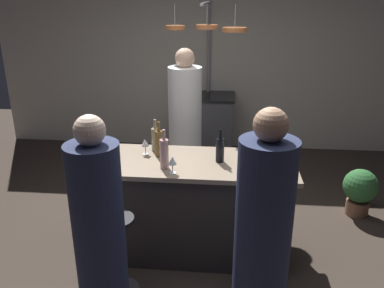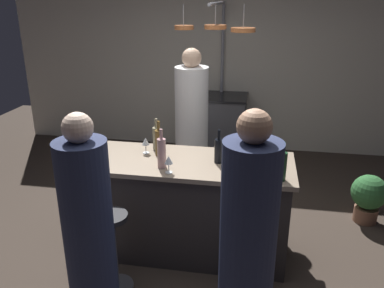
# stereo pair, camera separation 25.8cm
# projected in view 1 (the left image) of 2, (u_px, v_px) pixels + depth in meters

# --- Properties ---
(ground_plane) EXTENTS (9.00, 9.00, 0.00)m
(ground_plane) POSITION_uv_depth(u_px,v_px,m) (190.00, 249.00, 3.72)
(ground_plane) COLOR #382D26
(back_wall) EXTENTS (6.40, 0.16, 2.60)m
(back_wall) POSITION_uv_depth(u_px,v_px,m) (209.00, 62.00, 5.92)
(back_wall) COLOR beige
(back_wall) RESTS_ON ground_plane
(kitchen_island) EXTENTS (1.80, 0.72, 0.90)m
(kitchen_island) POSITION_uv_depth(u_px,v_px,m) (190.00, 207.00, 3.56)
(kitchen_island) COLOR #332D2B
(kitchen_island) RESTS_ON ground_plane
(stove_range) EXTENTS (0.80, 0.64, 0.89)m
(stove_range) POSITION_uv_depth(u_px,v_px,m) (207.00, 125.00, 5.85)
(stove_range) COLOR #47474C
(stove_range) RESTS_ON ground_plane
(chef) EXTENTS (0.36, 0.36, 1.73)m
(chef) POSITION_uv_depth(u_px,v_px,m) (185.00, 132.00, 4.43)
(chef) COLOR white
(chef) RESTS_ON ground_plane
(bar_stool_right) EXTENTS (0.28, 0.28, 0.68)m
(bar_stool_right) POSITION_uv_depth(u_px,v_px,m) (253.00, 260.00, 2.96)
(bar_stool_right) COLOR #4C4C51
(bar_stool_right) RESTS_ON ground_plane
(guest_right) EXTENTS (0.35, 0.35, 1.66)m
(guest_right) POSITION_uv_depth(u_px,v_px,m) (262.00, 245.00, 2.47)
(guest_right) COLOR #262D4C
(guest_right) RESTS_ON ground_plane
(bar_stool_left) EXTENTS (0.28, 0.28, 0.68)m
(bar_stool_left) POSITION_uv_depth(u_px,v_px,m) (119.00, 252.00, 3.06)
(bar_stool_left) COLOR #4C4C51
(bar_stool_left) RESTS_ON ground_plane
(guest_left) EXTENTS (0.34, 0.34, 1.59)m
(guest_left) POSITION_uv_depth(u_px,v_px,m) (100.00, 240.00, 2.58)
(guest_left) COLOR #262D4C
(guest_left) RESTS_ON ground_plane
(overhead_pot_rack) EXTENTS (0.89, 1.56, 2.17)m
(overhead_pot_rack) POSITION_uv_depth(u_px,v_px,m) (209.00, 43.00, 4.82)
(overhead_pot_rack) COLOR gray
(overhead_pot_rack) RESTS_ON ground_plane
(potted_plant) EXTENTS (0.36, 0.36, 0.52)m
(potted_plant) POSITION_uv_depth(u_px,v_px,m) (360.00, 189.00, 4.22)
(potted_plant) COLOR brown
(potted_plant) RESTS_ON ground_plane
(pepper_mill) EXTENTS (0.05, 0.05, 0.21)m
(pepper_mill) POSITION_uv_depth(u_px,v_px,m) (258.00, 163.00, 3.10)
(pepper_mill) COLOR #382319
(pepper_mill) RESTS_ON kitchen_island
(wine_bottle_green) EXTENTS (0.07, 0.07, 0.31)m
(wine_bottle_green) POSITION_uv_depth(u_px,v_px,m) (285.00, 163.00, 3.07)
(wine_bottle_green) COLOR #193D23
(wine_bottle_green) RESTS_ON kitchen_island
(wine_bottle_amber) EXTENTS (0.07, 0.07, 0.32)m
(wine_bottle_amber) POSITION_uv_depth(u_px,v_px,m) (159.00, 143.00, 3.47)
(wine_bottle_amber) COLOR brown
(wine_bottle_amber) RESTS_ON kitchen_island
(wine_bottle_rose) EXTENTS (0.07, 0.07, 0.33)m
(wine_bottle_rose) POSITION_uv_depth(u_px,v_px,m) (164.00, 153.00, 3.22)
(wine_bottle_rose) COLOR #B78C8E
(wine_bottle_rose) RESTS_ON kitchen_island
(wine_bottle_white) EXTENTS (0.07, 0.07, 0.30)m
(wine_bottle_white) POSITION_uv_depth(u_px,v_px,m) (155.00, 139.00, 3.59)
(wine_bottle_white) COLOR gray
(wine_bottle_white) RESTS_ON kitchen_island
(wine_bottle_dark) EXTENTS (0.07, 0.07, 0.29)m
(wine_bottle_dark) POSITION_uv_depth(u_px,v_px,m) (220.00, 149.00, 3.35)
(wine_bottle_dark) COLOR black
(wine_bottle_dark) RESTS_ON kitchen_island
(wine_glass_near_left_guest) EXTENTS (0.07, 0.07, 0.15)m
(wine_glass_near_left_guest) POSITION_uv_depth(u_px,v_px,m) (172.00, 161.00, 3.13)
(wine_glass_near_left_guest) COLOR silver
(wine_glass_near_left_guest) RESTS_ON kitchen_island
(wine_glass_by_chef) EXTENTS (0.07, 0.07, 0.15)m
(wine_glass_by_chef) POSITION_uv_depth(u_px,v_px,m) (145.00, 143.00, 3.51)
(wine_glass_by_chef) COLOR silver
(wine_glass_by_chef) RESTS_ON kitchen_island
(mixing_bowl_ceramic) EXTENTS (0.19, 0.19, 0.07)m
(mixing_bowl_ceramic) POSITION_uv_depth(u_px,v_px,m) (260.00, 161.00, 3.32)
(mixing_bowl_ceramic) COLOR silver
(mixing_bowl_ceramic) RESTS_ON kitchen_island
(mixing_bowl_blue) EXTENTS (0.22, 0.22, 0.08)m
(mixing_bowl_blue) POSITION_uv_depth(u_px,v_px,m) (268.00, 151.00, 3.51)
(mixing_bowl_blue) COLOR #334C6B
(mixing_bowl_blue) RESTS_ON kitchen_island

